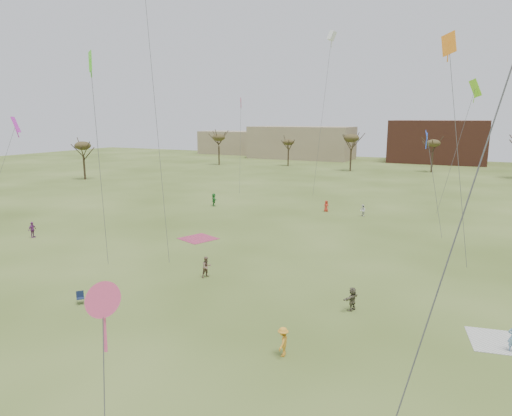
% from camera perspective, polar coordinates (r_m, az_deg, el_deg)
% --- Properties ---
extents(ground, '(260.00, 260.00, 0.00)m').
position_cam_1_polar(ground, '(28.81, -11.05, -15.11)').
color(ground, '#3B4E18').
rests_on(ground, ground).
extents(spectator_fore_b, '(0.95, 1.04, 1.73)m').
position_cam_1_polar(spectator_fore_b, '(37.02, -6.27, -7.42)').
color(spectator_fore_b, '#806251').
rests_on(spectator_fore_b, ground).
extents(spectator_fore_c, '(0.97, 1.59, 1.63)m').
position_cam_1_polar(spectator_fore_c, '(31.46, 12.07, -11.18)').
color(spectator_fore_c, '#655F48').
rests_on(spectator_fore_c, ground).
extents(flyer_mid_b, '(0.73, 1.13, 1.65)m').
position_cam_1_polar(flyer_mid_b, '(25.48, 3.44, -16.54)').
color(flyer_mid_b, orange).
rests_on(flyer_mid_b, ground).
extents(spectator_mid_d, '(0.58, 1.07, 1.74)m').
position_cam_1_polar(spectator_mid_d, '(54.34, -26.45, -2.47)').
color(spectator_mid_d, '#823683').
rests_on(spectator_mid_d, ground).
extents(spectator_mid_e, '(0.95, 0.94, 1.54)m').
position_cam_1_polar(spectator_mid_e, '(60.73, 13.37, -0.32)').
color(spectator_mid_e, white).
rests_on(spectator_mid_e, ground).
extents(flyer_far_a, '(1.52, 1.68, 1.86)m').
position_cam_1_polar(flyer_far_a, '(66.41, -5.35, 1.06)').
color(flyer_far_a, '#2B8334').
rests_on(flyer_far_a, ground).
extents(flyer_far_b, '(0.89, 0.88, 1.55)m').
position_cam_1_polar(flyer_far_b, '(62.86, 8.89, 0.25)').
color(flyer_far_b, red).
rests_on(flyer_far_b, ground).
extents(blanket_cream, '(3.71, 3.71, 0.03)m').
position_cam_1_polar(blanket_cream, '(30.62, 28.34, -14.67)').
color(blanket_cream, beige).
rests_on(blanket_cream, ground).
extents(blanket_plum, '(4.29, 4.29, 0.03)m').
position_cam_1_polar(blanket_plum, '(48.79, -7.32, -3.87)').
color(blanket_plum, '#A83355').
rests_on(blanket_plum, ground).
extents(camp_chair_left, '(0.74, 0.73, 0.87)m').
position_cam_1_polar(camp_chair_left, '(34.26, -21.32, -10.82)').
color(camp_chair_left, '#15203A').
rests_on(camp_chair_left, ground).
extents(kites_aloft, '(73.54, 58.97, 26.69)m').
position_cam_1_polar(kites_aloft, '(49.07, 1.87, 19.24)').
color(kites_aloft, red).
rests_on(kites_aloft, ground).
extents(tree_line, '(117.44, 49.32, 8.91)m').
position_cam_1_polar(tree_line, '(101.34, 15.75, 7.74)').
color(tree_line, '#3A2B1E').
rests_on(tree_line, ground).
extents(building_tan, '(32.00, 14.00, 10.00)m').
position_cam_1_polar(building_tan, '(144.79, 5.76, 8.24)').
color(building_tan, '#937F60').
rests_on(building_tan, ground).
extents(building_brick, '(26.00, 16.00, 12.00)m').
position_cam_1_polar(building_brick, '(140.88, 22.07, 7.79)').
color(building_brick, brown).
rests_on(building_brick, ground).
extents(building_tan_west, '(20.00, 12.00, 8.00)m').
position_cam_1_polar(building_tan_west, '(163.96, -3.32, 8.28)').
color(building_tan_west, '#937F60').
rests_on(building_tan_west, ground).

